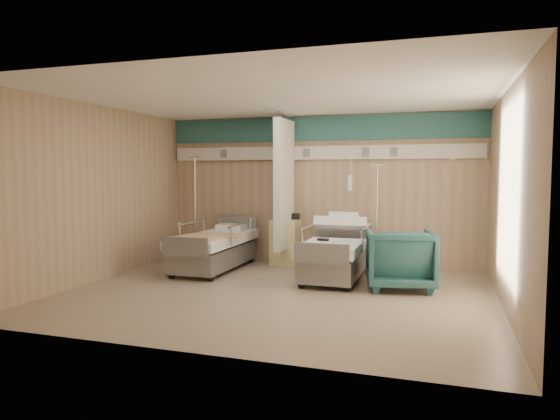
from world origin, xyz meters
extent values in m
cube|color=#86715C|center=(0.00, 0.00, 0.00)|extent=(6.00, 5.00, 0.00)
cube|color=tan|center=(0.00, 2.50, 1.40)|extent=(6.00, 0.04, 2.80)
cube|color=tan|center=(0.00, -2.50, 1.40)|extent=(6.00, 0.04, 2.80)
cube|color=tan|center=(-3.00, 0.00, 1.40)|extent=(0.04, 5.00, 2.80)
cube|color=tan|center=(3.00, 0.00, 1.40)|extent=(0.04, 5.00, 2.80)
cube|color=white|center=(0.00, 0.00, 2.80)|extent=(6.00, 5.00, 0.04)
cube|color=#296160|center=(0.00, 2.48, 2.55)|extent=(6.00, 0.04, 0.45)
cube|color=beige|center=(0.00, 2.45, 2.10)|extent=(5.88, 0.08, 0.25)
cylinder|color=silver|center=(-0.50, 1.60, 2.76)|extent=(0.03, 1.80, 0.03)
cube|color=white|center=(-0.50, 1.95, 1.51)|extent=(0.12, 0.90, 2.35)
cube|color=beige|center=(-0.55, 2.20, 0.42)|extent=(0.50, 0.48, 0.85)
imported|color=#204F51|center=(1.66, 0.85, 0.45)|extent=(1.13, 1.15, 0.90)
cube|color=white|center=(1.67, 0.86, 0.93)|extent=(0.71, 0.66, 0.07)
cylinder|color=silver|center=(1.14, 2.20, 0.01)|extent=(0.33, 0.33, 0.03)
cylinder|color=silver|center=(1.14, 2.20, 0.93)|extent=(0.03, 0.03, 1.86)
cylinder|color=silver|center=(1.14, 2.20, 1.86)|extent=(0.22, 0.03, 0.03)
cylinder|color=silver|center=(-2.34, 2.01, 0.02)|extent=(0.37, 0.37, 0.03)
cylinder|color=silver|center=(-2.34, 2.01, 1.01)|extent=(0.03, 0.03, 2.03)
cylinder|color=silver|center=(-2.34, 2.01, 2.03)|extent=(0.24, 0.03, 0.03)
cube|color=black|center=(0.42, 1.13, 0.65)|extent=(0.19, 0.12, 0.04)
cube|color=tan|center=(-1.58, 0.84, 0.65)|extent=(1.08, 1.25, 0.04)
cube|color=black|center=(-0.42, 2.28, 0.91)|extent=(0.21, 0.14, 0.11)
cylinder|color=white|center=(-0.71, 2.23, 0.92)|extent=(0.11, 0.11, 0.14)
camera|label=1|loc=(2.21, -6.69, 1.74)|focal=32.00mm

